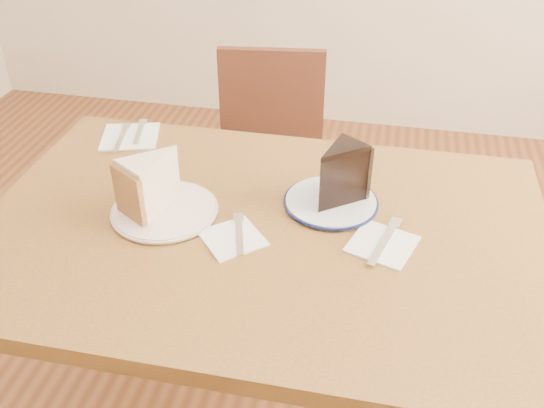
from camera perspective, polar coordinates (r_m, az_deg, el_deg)
The scene contains 13 objects.
table at distance 1.34m, azimuth -1.03°, elevation -5.40°, with size 1.20×0.80×0.75m.
chair_far at distance 2.02m, azimuth -0.33°, elevation 3.25°, with size 0.46×0.46×0.83m.
plate_cream at distance 1.33m, azimuth -10.06°, elevation -0.62°, with size 0.22×0.22×0.01m, color silver.
plate_navy at distance 1.35m, azimuth 5.56°, elevation 0.18°, with size 0.20×0.20×0.01m, color silver.
carrot_cake at distance 1.32m, azimuth -10.90°, elevation 1.94°, with size 0.09×0.13×0.11m, color beige, non-canonical shape.
chocolate_cake at distance 1.30m, azimuth 6.13°, elevation 2.41°, with size 0.08×0.11×0.12m, color black, non-canonical shape.
napkin_cream at distance 1.25m, azimuth -3.72°, elevation -3.23°, with size 0.11×0.11×0.00m, color white.
napkin_navy at distance 1.25m, azimuth 10.33°, elevation -3.72°, with size 0.12×0.12×0.00m, color white.
napkin_spare at distance 1.65m, azimuth -13.21°, elevation 6.21°, with size 0.14×0.14×0.00m, color white.
fork_cream at distance 1.25m, azimuth -3.10°, elevation -2.78°, with size 0.01×0.14×0.00m, color silver.
knife_navy at distance 1.25m, azimuth 10.54°, elevation -3.44°, with size 0.02×0.17×0.00m, color silver.
fork_spare at distance 1.66m, azimuth -12.37°, elevation 6.65°, with size 0.01×0.14×0.00m, color silver.
knife_spare at distance 1.64m, azimuth -13.97°, elevation 6.07°, with size 0.01×0.16×0.00m, color silver.
Camera 1 is at (0.23, -1.00, 1.52)m, focal length 40.00 mm.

